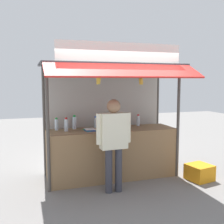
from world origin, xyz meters
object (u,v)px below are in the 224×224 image
Objects in this scene: water_bottle_far_left at (66,125)px; banana_bunch_inner_left at (141,81)px; magazine_stack_front_left at (90,130)px; water_bottle_mid_left at (138,120)px; magazine_stack_back_left at (108,131)px; plastic_crate at (199,172)px; water_bottle_left at (96,122)px; banana_bunch_inner_right at (98,80)px; water_bottle_right at (56,124)px; water_bottle_front_right at (74,122)px; vendor_person at (114,137)px; magazine_stack_center at (123,127)px.

water_bottle_far_left is 0.98× the size of banana_bunch_inner_left.
magazine_stack_front_left is 1.37m from banana_bunch_inner_left.
magazine_stack_back_left is at bearing -150.76° from water_bottle_mid_left.
banana_bunch_inner_left is 2.18m from plastic_crate.
banana_bunch_inner_right reaches higher than water_bottle_left.
water_bottle_right is 0.36m from water_bottle_front_right.
banana_bunch_inner_left is (-0.25, -0.70, 0.85)m from water_bottle_mid_left.
vendor_person reaches higher than water_bottle_front_right.
magazine_stack_center is 1.14× the size of banana_bunch_inner_left.
plastic_crate is (1.40, -0.63, -0.88)m from magazine_stack_center.
water_bottle_far_left is at bearing -173.64° from water_bottle_mid_left.
water_bottle_front_right is 0.28m from water_bottle_far_left.
water_bottle_front_right is 1.04× the size of banana_bunch_inner_left.
water_bottle_left is at bearing 178.21° from water_bottle_mid_left.
magazine_stack_front_left is at bearing 146.49° from magazine_stack_back_left.
water_bottle_far_left is at bearing 163.56° from plastic_crate.
banana_bunch_inner_left is at bearing -32.65° from water_bottle_front_right.
water_bottle_front_right is 0.99m from magazine_stack_center.
water_bottle_mid_left is at bearing 32.61° from magazine_stack_center.
banana_bunch_inner_left is at bearing -21.41° from water_bottle_far_left.
water_bottle_right is 3.01m from plastic_crate.
water_bottle_left is 0.92× the size of water_bottle_far_left.
plastic_crate is at bearing -14.48° from magazine_stack_back_left.
banana_bunch_inner_right reaches higher than water_bottle_far_left.
banana_bunch_inner_left reaches higher than water_bottle_mid_left.
water_bottle_left is at bearing 17.88° from water_bottle_far_left.
banana_bunch_inner_right reaches higher than magazine_stack_front_left.
water_bottle_far_left is 1.12m from banana_bunch_inner_right.
water_bottle_right is at bearing -177.88° from water_bottle_left.
plastic_crate is at bearing -26.78° from water_bottle_left.
water_bottle_far_left is at bearing 169.59° from magazine_stack_front_left.
water_bottle_right is 0.90× the size of magazine_stack_back_left.
water_bottle_far_left is (0.17, -0.18, 0.01)m from water_bottle_right.
magazine_stack_front_left is 1.06m from banana_bunch_inner_right.
water_bottle_far_left reaches higher than plastic_crate.
banana_bunch_inner_right is (0.07, -0.44, 0.96)m from magazine_stack_front_left.
magazine_stack_center is at bearing -125.01° from vendor_person.
magazine_stack_center is (1.13, -0.12, -0.09)m from water_bottle_far_left.
banana_bunch_inner_right is (-1.08, -0.70, 0.86)m from water_bottle_mid_left.
banana_bunch_inner_right is 1.04m from vendor_person.
water_bottle_front_right is 1.13m from vendor_person.
water_bottle_far_left is 1.07m from vendor_person.
magazine_stack_center is 1.13× the size of magazine_stack_back_left.
water_bottle_far_left is at bearing -50.90° from vendor_person.
water_bottle_left is (-0.95, 0.03, -0.00)m from water_bottle_mid_left.
magazine_stack_back_left is at bearing 165.52° from plastic_crate.
water_bottle_front_right is at bearing 178.79° from water_bottle_mid_left.
banana_bunch_inner_right reaches higher than water_bottle_mid_left.
water_bottle_right is at bearing 155.00° from banana_bunch_inner_left.
magazine_stack_front_left is 0.69m from magazine_stack_center.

